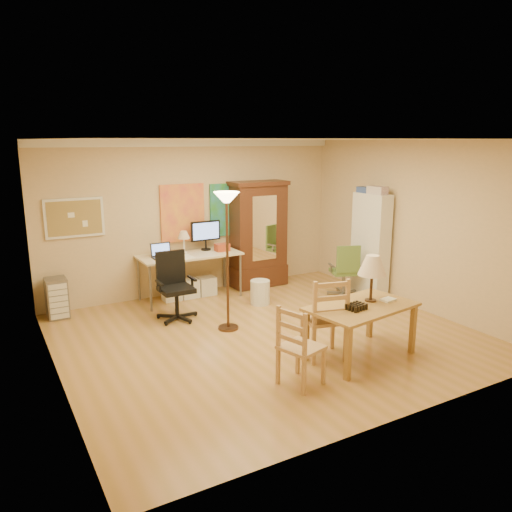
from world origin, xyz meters
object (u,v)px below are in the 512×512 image
dining_table (366,294)px  office_chair_green (344,282)px  computer_desk (191,271)px  office_chair_black (176,301)px  armoire (258,241)px  bookshelf (370,245)px

dining_table → office_chair_green: (1.37, 2.06, -0.56)m
computer_desk → office_chair_green: (2.38, -1.25, -0.23)m
office_chair_black → office_chair_green: size_ratio=1.11×
office_chair_black → armoire: size_ratio=0.53×
office_chair_black → armoire: 2.30m
armoire → bookshelf: (1.41, -1.48, 0.04)m
dining_table → armoire: (0.38, 3.38, 0.04)m
office_chair_black → bookshelf: bearing=-8.4°
office_chair_black → bookshelf: (3.42, -0.51, 0.62)m
dining_table → bookshelf: bearing=46.8°
office_chair_green → office_chair_black: bearing=173.2°
dining_table → armoire: bearing=83.6°
office_chair_green → bookshelf: size_ratio=0.52×
bookshelf → office_chair_green: bearing=160.6°
dining_table → computer_desk: computer_desk is taller
bookshelf → computer_desk: bearing=153.5°
office_chair_green → armoire: 1.76m
armoire → computer_desk: bearing=-176.7°
dining_table → bookshelf: 2.62m
computer_desk → bookshelf: 3.16m
office_chair_black → bookshelf: bookshelf is taller
armoire → office_chair_green: bearing=-53.4°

